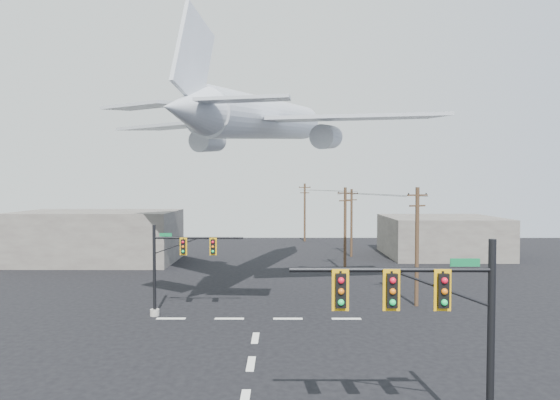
{
  "coord_description": "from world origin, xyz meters",
  "views": [
    {
      "loc": [
        1.58,
        -19.61,
        9.23
      ],
      "look_at": [
        1.49,
        5.0,
        8.37
      ],
      "focal_mm": 30.0,
      "sensor_mm": 36.0,
      "label": 1
    }
  ],
  "objects_px": {
    "utility_pole_a": "(417,244)",
    "utility_pole_b": "(345,228)",
    "signal_mast_near": "(441,333)",
    "utility_pole_c": "(351,221)",
    "airliner": "(266,120)",
    "signal_mast_far": "(174,267)",
    "utility_pole_d": "(305,211)"
  },
  "relations": [
    {
      "from": "signal_mast_far",
      "to": "utility_pole_a",
      "type": "bearing_deg",
      "value": 8.75
    },
    {
      "from": "airliner",
      "to": "utility_pole_b",
      "type": "bearing_deg",
      "value": -21.52
    },
    {
      "from": "utility_pole_a",
      "to": "utility_pole_d",
      "type": "distance_m",
      "value": 40.07
    },
    {
      "from": "signal_mast_far",
      "to": "utility_pole_c",
      "type": "xyz_separation_m",
      "value": [
        16.33,
        26.53,
        1.04
      ]
    },
    {
      "from": "utility_pole_d",
      "to": "airliner",
      "type": "distance_m",
      "value": 36.91
    },
    {
      "from": "utility_pole_a",
      "to": "signal_mast_near",
      "type": "bearing_deg",
      "value": -125.53
    },
    {
      "from": "utility_pole_b",
      "to": "signal_mast_far",
      "type": "bearing_deg",
      "value": -153.83
    },
    {
      "from": "signal_mast_far",
      "to": "utility_pole_a",
      "type": "relative_size",
      "value": 0.73
    },
    {
      "from": "utility_pole_b",
      "to": "airliner",
      "type": "distance_m",
      "value": 15.72
    },
    {
      "from": "signal_mast_far",
      "to": "utility_pole_d",
      "type": "relative_size",
      "value": 0.7
    },
    {
      "from": "utility_pole_a",
      "to": "utility_pole_c",
      "type": "bearing_deg",
      "value": 71.65
    },
    {
      "from": "utility_pole_d",
      "to": "utility_pole_b",
      "type": "bearing_deg",
      "value": -96.33
    },
    {
      "from": "signal_mast_near",
      "to": "airliner",
      "type": "relative_size",
      "value": 0.24
    },
    {
      "from": "signal_mast_near",
      "to": "utility_pole_b",
      "type": "relative_size",
      "value": 0.83
    },
    {
      "from": "signal_mast_near",
      "to": "signal_mast_far",
      "type": "bearing_deg",
      "value": 127.96
    },
    {
      "from": "signal_mast_near",
      "to": "utility_pole_c",
      "type": "relative_size",
      "value": 0.86
    },
    {
      "from": "utility_pole_b",
      "to": "utility_pole_d",
      "type": "xyz_separation_m",
      "value": [
        -2.92,
        26.02,
        0.22
      ]
    },
    {
      "from": "signal_mast_near",
      "to": "utility_pole_c",
      "type": "height_order",
      "value": "utility_pole_c"
    },
    {
      "from": "utility_pole_a",
      "to": "utility_pole_b",
      "type": "relative_size",
      "value": 1.01
    },
    {
      "from": "airliner",
      "to": "utility_pole_a",
      "type": "bearing_deg",
      "value": -91.36
    },
    {
      "from": "utility_pole_b",
      "to": "utility_pole_c",
      "type": "height_order",
      "value": "utility_pole_b"
    },
    {
      "from": "utility_pole_c",
      "to": "utility_pole_d",
      "type": "distance_m",
      "value": 16.55
    },
    {
      "from": "signal_mast_near",
      "to": "utility_pole_c",
      "type": "distance_m",
      "value": 43.24
    },
    {
      "from": "signal_mast_near",
      "to": "signal_mast_far",
      "type": "height_order",
      "value": "signal_mast_near"
    },
    {
      "from": "utility_pole_d",
      "to": "signal_mast_near",
      "type": "bearing_deg",
      "value": -101.06
    },
    {
      "from": "signal_mast_near",
      "to": "utility_pole_d",
      "type": "distance_m",
      "value": 58.87
    },
    {
      "from": "signal_mast_near",
      "to": "utility_pole_c",
      "type": "xyz_separation_m",
      "value": [
        3.4,
        43.11,
        0.32
      ]
    },
    {
      "from": "utility_pole_c",
      "to": "signal_mast_far",
      "type": "bearing_deg",
      "value": -129.31
    },
    {
      "from": "signal_mast_far",
      "to": "utility_pole_d",
      "type": "xyz_separation_m",
      "value": [
        11.21,
        42.27,
        1.41
      ]
    },
    {
      "from": "utility_pole_a",
      "to": "utility_pole_b",
      "type": "distance_m",
      "value": 13.98
    },
    {
      "from": "signal_mast_near",
      "to": "signal_mast_far",
      "type": "relative_size",
      "value": 1.13
    },
    {
      "from": "signal_mast_near",
      "to": "utility_pole_d",
      "type": "relative_size",
      "value": 0.79
    }
  ]
}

